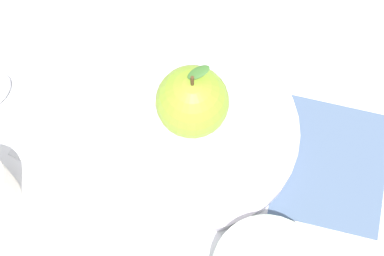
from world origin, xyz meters
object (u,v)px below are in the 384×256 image
Objects in this scene: apple at (192,102)px; spoon at (3,79)px; knife at (66,77)px; dinner_plate at (192,132)px; linen_napkin at (332,163)px.

spoon is (-0.10, 0.21, -0.05)m from apple.
spoon reaches higher than knife.
knife is (-0.04, 0.16, -0.00)m from dinner_plate.
apple is 0.50× the size of knife.
linen_napkin is (0.07, -0.14, -0.01)m from dinner_plate.
apple is at bearing 110.99° from linen_napkin.
spoon is at bearing 113.34° from linen_napkin.
spoon reaches higher than linen_napkin.
dinner_plate is at bearing -142.29° from apple.
dinner_plate reaches higher than spoon.
apple is 0.17m from knife.
knife is 0.32m from linen_napkin.
spoon is at bearing 130.94° from knife.
knife is at bearing 109.41° from linen_napkin.
apple reaches higher than knife.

